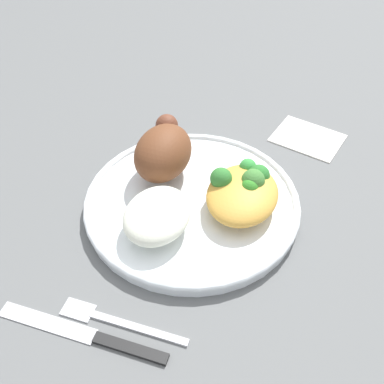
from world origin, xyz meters
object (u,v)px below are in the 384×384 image
at_px(rice_pile, 157,215).
at_px(napkin, 308,138).
at_px(fork, 116,321).
at_px(roasted_chicken, 163,151).
at_px(mac_cheese_with_broccoli, 243,190).
at_px(knife, 95,337).
at_px(plate, 192,203).

xyz_separation_m(rice_pile, napkin, (0.26, -0.14, -0.04)).
bearing_deg(fork, roasted_chicken, 8.70).
bearing_deg(fork, mac_cheese_with_broccoli, -22.34).
bearing_deg(knife, rice_pile, -3.10).
bearing_deg(knife, plate, -8.47).
height_order(plate, rice_pile, rice_pile).
relative_size(roasted_chicken, rice_pile, 1.10).
height_order(knife, napkin, knife).
relative_size(plate, roasted_chicken, 2.63).
height_order(rice_pile, mac_cheese_with_broccoli, mac_cheese_with_broccoli).
distance_m(roasted_chicken, rice_pile, 0.10).
xyz_separation_m(plate, napkin, (0.20, -0.12, -0.01)).
bearing_deg(rice_pile, napkin, -28.62).
relative_size(plate, napkin, 2.78).
xyz_separation_m(plate, fork, (-0.18, 0.02, -0.01)).
distance_m(plate, rice_pile, 0.07).
height_order(plate, roasted_chicken, roasted_chicken).
distance_m(fork, knife, 0.03).
bearing_deg(fork, napkin, -19.80).
distance_m(knife, napkin, 0.44).
bearing_deg(rice_pile, knife, 176.90).
height_order(roasted_chicken, fork, roasted_chicken).
relative_size(mac_cheese_with_broccoli, knife, 0.59).
height_order(plate, knife, plate).
bearing_deg(roasted_chicken, plate, -125.30).
relative_size(rice_pile, napkin, 0.96).
height_order(mac_cheese_with_broccoli, napkin, mac_cheese_with_broccoli).
distance_m(rice_pile, knife, 0.15).
bearing_deg(napkin, mac_cheese_with_broccoli, 163.03).
distance_m(plate, knife, 0.21).
relative_size(roasted_chicken, napkin, 1.06).
xyz_separation_m(roasted_chicken, knife, (-0.25, -0.02, -0.05)).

